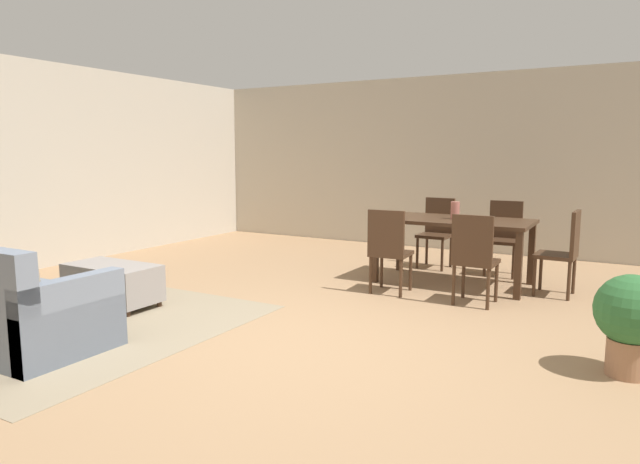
{
  "coord_description": "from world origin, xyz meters",
  "views": [
    {
      "loc": [
        2.38,
        -3.67,
        1.52
      ],
      "look_at": [
        -0.35,
        1.08,
        0.74
      ],
      "focal_mm": 31.5,
      "sensor_mm": 36.0,
      "label": 1
    }
  ],
  "objects_px": {
    "dining_table": "(453,227)",
    "dining_chair_far_left": "(437,228)",
    "dining_chair_near_right": "(474,254)",
    "dining_chair_head_east": "(565,248)",
    "dining_chair_far_right": "(504,233)",
    "potted_plant": "(631,317)",
    "vase_centerpiece": "(455,210)",
    "dining_chair_near_left": "(389,247)",
    "ottoman_table": "(113,282)"
  },
  "relations": [
    {
      "from": "dining_chair_far_left",
      "to": "potted_plant",
      "type": "relative_size",
      "value": 1.3
    },
    {
      "from": "dining_chair_far_right",
      "to": "vase_centerpiece",
      "type": "xyz_separation_m",
      "value": [
        -0.39,
        -0.82,
        0.34
      ]
    },
    {
      "from": "dining_chair_near_right",
      "to": "dining_chair_far_right",
      "type": "xyz_separation_m",
      "value": [
        -0.06,
        1.66,
        0.0
      ]
    },
    {
      "from": "dining_chair_head_east",
      "to": "vase_centerpiece",
      "type": "distance_m",
      "value": 1.23
    },
    {
      "from": "dining_table",
      "to": "dining_chair_near_left",
      "type": "distance_m",
      "value": 0.96
    },
    {
      "from": "vase_centerpiece",
      "to": "potted_plant",
      "type": "relative_size",
      "value": 0.28
    },
    {
      "from": "dining_chair_near_left",
      "to": "dining_chair_far_left",
      "type": "bearing_deg",
      "value": 90.53
    },
    {
      "from": "dining_chair_near_right",
      "to": "dining_chair_head_east",
      "type": "xyz_separation_m",
      "value": [
        0.73,
        0.85,
        0.0
      ]
    },
    {
      "from": "dining_chair_near_right",
      "to": "vase_centerpiece",
      "type": "distance_m",
      "value": 1.02
    },
    {
      "from": "dining_chair_near_left",
      "to": "vase_centerpiece",
      "type": "height_order",
      "value": "vase_centerpiece"
    },
    {
      "from": "dining_table",
      "to": "ottoman_table",
      "type": "bearing_deg",
      "value": -135.0
    },
    {
      "from": "potted_plant",
      "to": "vase_centerpiece",
      "type": "bearing_deg",
      "value": 131.2
    },
    {
      "from": "dining_chair_far_right",
      "to": "dining_chair_head_east",
      "type": "relative_size",
      "value": 1.0
    },
    {
      "from": "dining_chair_far_left",
      "to": "vase_centerpiece",
      "type": "distance_m",
      "value": 1.04
    },
    {
      "from": "dining_table",
      "to": "potted_plant",
      "type": "xyz_separation_m",
      "value": [
        1.86,
        -2.11,
        -0.26
      ]
    },
    {
      "from": "ottoman_table",
      "to": "dining_chair_near_right",
      "type": "relative_size",
      "value": 1.03
    },
    {
      "from": "ottoman_table",
      "to": "dining_chair_near_right",
      "type": "xyz_separation_m",
      "value": [
        3.11,
        1.8,
        0.28
      ]
    },
    {
      "from": "dining_chair_far_right",
      "to": "potted_plant",
      "type": "bearing_deg",
      "value": -63.58
    },
    {
      "from": "dining_chair_far_left",
      "to": "dining_table",
      "type": "bearing_deg",
      "value": -61.11
    },
    {
      "from": "dining_table",
      "to": "dining_chair_near_left",
      "type": "xyz_separation_m",
      "value": [
        -0.45,
        -0.84,
        -0.15
      ]
    },
    {
      "from": "dining_chair_far_left",
      "to": "dining_chair_near_left",
      "type": "bearing_deg",
      "value": -89.47
    },
    {
      "from": "dining_chair_near_right",
      "to": "ottoman_table",
      "type": "bearing_deg",
      "value": -150.01
    },
    {
      "from": "dining_chair_far_left",
      "to": "dining_chair_far_right",
      "type": "relative_size",
      "value": 1.0
    },
    {
      "from": "dining_chair_far_left",
      "to": "dining_chair_head_east",
      "type": "distance_m",
      "value": 1.87
    },
    {
      "from": "dining_chair_head_east",
      "to": "vase_centerpiece",
      "type": "relative_size",
      "value": 4.61
    },
    {
      "from": "dining_chair_far_left",
      "to": "dining_chair_far_right",
      "type": "distance_m",
      "value": 0.87
    },
    {
      "from": "ottoman_table",
      "to": "dining_chair_far_left",
      "type": "distance_m",
      "value": 4.13
    },
    {
      "from": "potted_plant",
      "to": "dining_chair_far_right",
      "type": "bearing_deg",
      "value": 116.42
    },
    {
      "from": "ottoman_table",
      "to": "dining_chair_near_left",
      "type": "distance_m",
      "value": 2.86
    },
    {
      "from": "dining_chair_near_left",
      "to": "ottoman_table",
      "type": "bearing_deg",
      "value": -140.46
    },
    {
      "from": "dining_chair_head_east",
      "to": "dining_chair_near_right",
      "type": "bearing_deg",
      "value": -130.76
    },
    {
      "from": "dining_chair_near_left",
      "to": "potted_plant",
      "type": "bearing_deg",
      "value": -28.89
    },
    {
      "from": "dining_table",
      "to": "dining_chair_far_left",
      "type": "distance_m",
      "value": 0.98
    },
    {
      "from": "dining_chair_near_right",
      "to": "dining_chair_far_left",
      "type": "xyz_separation_m",
      "value": [
        -0.93,
        1.7,
        0.0
      ]
    },
    {
      "from": "dining_chair_far_left",
      "to": "potted_plant",
      "type": "height_order",
      "value": "dining_chair_far_left"
    },
    {
      "from": "dining_table",
      "to": "potted_plant",
      "type": "height_order",
      "value": "dining_table"
    },
    {
      "from": "ottoman_table",
      "to": "dining_table",
      "type": "xyz_separation_m",
      "value": [
        2.65,
        2.65,
        0.43
      ]
    },
    {
      "from": "ottoman_table",
      "to": "potted_plant",
      "type": "xyz_separation_m",
      "value": [
        4.5,
        0.54,
        0.17
      ]
    },
    {
      "from": "dining_chair_head_east",
      "to": "potted_plant",
      "type": "bearing_deg",
      "value": -72.6
    },
    {
      "from": "dining_chair_head_east",
      "to": "dining_chair_far_left",
      "type": "bearing_deg",
      "value": 152.98
    },
    {
      "from": "dining_table",
      "to": "dining_chair_near_right",
      "type": "bearing_deg",
      "value": -61.24
    },
    {
      "from": "potted_plant",
      "to": "dining_table",
      "type": "bearing_deg",
      "value": 131.37
    },
    {
      "from": "ottoman_table",
      "to": "vase_centerpiece",
      "type": "relative_size",
      "value": 4.76
    },
    {
      "from": "dining_table",
      "to": "dining_chair_far_left",
      "type": "xyz_separation_m",
      "value": [
        -0.47,
        0.85,
        -0.15
      ]
    },
    {
      "from": "dining_chair_far_right",
      "to": "vase_centerpiece",
      "type": "height_order",
      "value": "vase_centerpiece"
    },
    {
      "from": "dining_table",
      "to": "dining_chair_near_right",
      "type": "height_order",
      "value": "dining_chair_near_right"
    },
    {
      "from": "dining_chair_far_right",
      "to": "potted_plant",
      "type": "distance_m",
      "value": 3.27
    },
    {
      "from": "dining_chair_near_right",
      "to": "dining_chair_far_right",
      "type": "distance_m",
      "value": 1.66
    },
    {
      "from": "dining_chair_far_right",
      "to": "dining_table",
      "type": "bearing_deg",
      "value": -116.51
    },
    {
      "from": "dining_table",
      "to": "potted_plant",
      "type": "distance_m",
      "value": 2.82
    }
  ]
}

